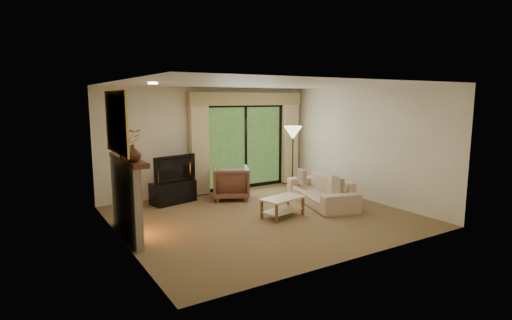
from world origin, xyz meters
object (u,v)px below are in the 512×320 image
media_console (173,192)px  sofa (321,190)px  coffee_table (283,207)px  armchair (231,183)px

media_console → sofa: size_ratio=0.47×
coffee_table → sofa: bearing=3.5°
media_console → coffee_table: media_console is taller
armchair → sofa: (1.49, -1.47, -0.08)m
media_console → armchair: armchair is taller
media_console → coffee_table: bearing=-68.8°
media_console → sofa: (2.78, -1.81, 0.06)m
armchair → coffee_table: bearing=120.8°
media_console → armchair: bearing=-27.3°
armchair → media_console: bearing=10.9°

